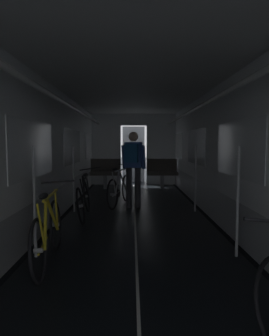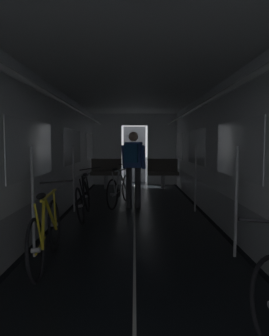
{
  "view_description": "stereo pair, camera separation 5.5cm",
  "coord_description": "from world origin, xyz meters",
  "px_view_note": "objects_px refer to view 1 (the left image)",
  "views": [
    {
      "loc": [
        -0.05,
        -1.72,
        1.43
      ],
      "look_at": [
        0.0,
        5.12,
        0.89
      ],
      "focal_mm": 33.16,
      "sensor_mm": 36.0,
      "label": 1
    },
    {
      "loc": [
        0.0,
        -1.72,
        1.43
      ],
      "look_at": [
        0.0,
        5.12,
        0.89
      ],
      "focal_mm": 33.16,
      "sensor_mm": 36.0,
      "label": 2
    }
  ],
  "objects_px": {
    "bicycle_black": "(84,198)",
    "bicycle_silver_in_aisle": "(120,189)",
    "bench_seat_far_right": "(162,171)",
    "bicycle_yellow": "(48,232)",
    "bench_seat_far_left": "(105,171)",
    "person_cyclist_aisle": "(133,162)"
  },
  "relations": [
    {
      "from": "bicycle_black",
      "to": "bicycle_silver_in_aisle",
      "type": "relative_size",
      "value": 1.03
    },
    {
      "from": "bench_seat_far_left",
      "to": "bicycle_yellow",
      "type": "xyz_separation_m",
      "value": [
        -0.15,
        -6.19,
        -0.18
      ]
    },
    {
      "from": "bench_seat_far_right",
      "to": "bicycle_silver_in_aisle",
      "type": "relative_size",
      "value": 0.6
    },
    {
      "from": "bicycle_black",
      "to": "person_cyclist_aisle",
      "type": "height_order",
      "value": "person_cyclist_aisle"
    },
    {
      "from": "bicycle_black",
      "to": "bicycle_yellow",
      "type": "bearing_deg",
      "value": -91.76
    },
    {
      "from": "bicycle_yellow",
      "to": "bicycle_black",
      "type": "distance_m",
      "value": 2.28
    },
    {
      "from": "bench_seat_far_left",
      "to": "person_cyclist_aisle",
      "type": "xyz_separation_m",
      "value": [
        0.87,
        -2.98,
        0.45
      ]
    },
    {
      "from": "bicycle_yellow",
      "to": "bicycle_black",
      "type": "height_order",
      "value": "bicycle_black"
    },
    {
      "from": "bench_seat_far_left",
      "to": "bicycle_silver_in_aisle",
      "type": "xyz_separation_m",
      "value": [
        0.57,
        -2.72,
        -0.18
      ]
    },
    {
      "from": "bicycle_yellow",
      "to": "bicycle_black",
      "type": "relative_size",
      "value": 1.0
    },
    {
      "from": "bicycle_yellow",
      "to": "bench_seat_far_right",
      "type": "bearing_deg",
      "value": 72.56
    },
    {
      "from": "person_cyclist_aisle",
      "to": "bench_seat_far_left",
      "type": "bearing_deg",
      "value": 106.29
    },
    {
      "from": "bicycle_black",
      "to": "person_cyclist_aisle",
      "type": "relative_size",
      "value": 1.01
    },
    {
      "from": "bench_seat_far_left",
      "to": "bench_seat_far_right",
      "type": "distance_m",
      "value": 1.8
    },
    {
      "from": "bench_seat_far_left",
      "to": "bicycle_black",
      "type": "xyz_separation_m",
      "value": [
        -0.08,
        -3.91,
        -0.19
      ]
    },
    {
      "from": "bench_seat_far_right",
      "to": "person_cyclist_aisle",
      "type": "relative_size",
      "value": 0.58
    },
    {
      "from": "bench_seat_far_left",
      "to": "bicycle_silver_in_aisle",
      "type": "height_order",
      "value": "bench_seat_far_left"
    },
    {
      "from": "bicycle_yellow",
      "to": "person_cyclist_aisle",
      "type": "bearing_deg",
      "value": 72.43
    },
    {
      "from": "bicycle_yellow",
      "to": "bicycle_silver_in_aisle",
      "type": "distance_m",
      "value": 3.55
    },
    {
      "from": "bench_seat_far_right",
      "to": "bicycle_silver_in_aisle",
      "type": "bearing_deg",
      "value": -114.39
    },
    {
      "from": "bicycle_yellow",
      "to": "bicycle_black",
      "type": "xyz_separation_m",
      "value": [
        0.07,
        2.28,
        -0.0
      ]
    },
    {
      "from": "bench_seat_far_right",
      "to": "bicycle_black",
      "type": "xyz_separation_m",
      "value": [
        -1.88,
        -3.91,
        -0.19
      ]
    }
  ]
}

